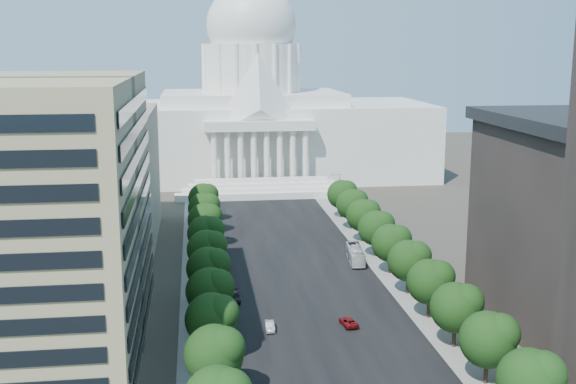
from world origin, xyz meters
name	(u,v)px	position (x,y,z in m)	size (l,w,h in m)	color
road_asphalt	(288,251)	(0.00, 90.00, 0.00)	(30.00, 260.00, 0.01)	black
sidewalk_left	(201,254)	(-19.00, 90.00, 0.00)	(8.00, 260.00, 0.02)	gray
sidewalk_right	(373,248)	(19.00, 90.00, 0.00)	(8.00, 260.00, 0.02)	gray
capitol	(252,118)	(0.00, 184.89, 20.01)	(120.00, 56.00, 73.00)	white
office_block_left_far	(67,181)	(-48.00, 100.00, 15.00)	(38.00, 52.00, 30.00)	gray
tree_l_b	(217,353)	(-17.66, 23.81, 6.45)	(7.79, 7.60, 9.97)	#33261C
tree_l_c	(214,318)	(-17.66, 35.81, 6.45)	(7.79, 7.60, 9.97)	#33261C
tree_l_d	(212,290)	(-17.66, 47.81, 6.45)	(7.79, 7.60, 9.97)	#33261C
tree_l_e	(210,267)	(-17.66, 59.81, 6.45)	(7.79, 7.60, 9.97)	#33261C
tree_l_f	(208,248)	(-17.66, 71.81, 6.45)	(7.79, 7.60, 9.97)	#33261C
tree_l_g	(207,232)	(-17.66, 83.81, 6.45)	(7.79, 7.60, 9.97)	#33261C
tree_l_h	(206,219)	(-17.66, 95.81, 6.45)	(7.79, 7.60, 9.97)	#33261C
tree_l_i	(205,207)	(-17.66, 107.81, 6.45)	(7.79, 7.60, 9.97)	#33261C
tree_l_j	(204,197)	(-17.66, 119.81, 6.45)	(7.79, 7.60, 9.97)	#33261C
tree_r_a	(533,379)	(18.34, 11.81, 6.45)	(7.79, 7.60, 9.97)	#33261C
tree_r_b	(491,338)	(18.34, 23.81, 6.45)	(7.79, 7.60, 9.97)	#33261C
tree_r_c	(458,306)	(18.34, 35.81, 6.45)	(7.79, 7.60, 9.97)	#33261C
tree_r_d	(432,280)	(18.34, 47.81, 6.45)	(7.79, 7.60, 9.97)	#33261C
tree_r_e	(411,259)	(18.34, 59.81, 6.45)	(7.79, 7.60, 9.97)	#33261C
tree_r_f	(393,242)	(18.34, 71.81, 6.45)	(7.79, 7.60, 9.97)	#33261C
tree_r_g	(377,227)	(18.34, 83.81, 6.45)	(7.79, 7.60, 9.97)	#33261C
tree_r_h	(364,214)	(18.34, 95.81, 6.45)	(7.79, 7.60, 9.97)	#33261C
tree_r_i	(353,203)	(18.34, 107.81, 6.45)	(7.79, 7.60, 9.97)	#33261C
tree_r_j	(343,193)	(18.34, 119.81, 6.45)	(7.79, 7.60, 9.97)	#33261C
streetlight_b	(470,312)	(19.90, 35.00, 5.82)	(2.61, 0.44, 9.00)	gray
streetlight_c	(418,262)	(19.90, 60.00, 5.82)	(2.61, 0.44, 9.00)	gray
streetlight_d	(383,228)	(19.90, 85.00, 5.82)	(2.61, 0.44, 9.00)	gray
streetlight_e	(357,204)	(19.90, 110.00, 5.82)	(2.61, 0.44, 9.00)	gray
streetlight_f	(337,185)	(19.90, 135.00, 5.82)	(2.61, 0.44, 9.00)	gray
car_silver	(270,326)	(-8.67, 45.86, 0.67)	(1.41, 4.06, 1.34)	#B8BBC0
car_red	(348,322)	(4.08, 46.05, 0.64)	(2.13, 4.63, 1.29)	maroon
car_dark_b	(234,297)	(-13.50, 59.82, 0.74)	(2.07, 5.08, 1.48)	black
city_bus	(355,254)	(12.87, 80.36, 1.62)	(2.71, 11.60, 3.23)	silver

